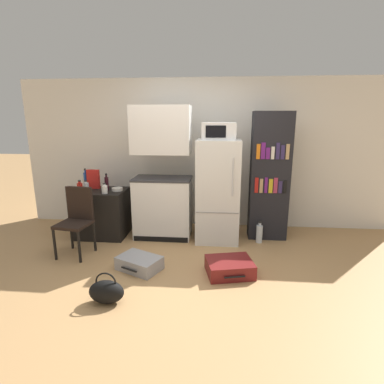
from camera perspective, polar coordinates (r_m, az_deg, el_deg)
ground_plane at (r=3.60m, az=-1.32°, el=-16.54°), size 24.00×24.00×0.00m
wall_back at (r=5.13m, az=3.39°, el=7.18°), size 6.40×0.10×2.47m
side_table at (r=4.97m, az=-16.76°, el=-3.82°), size 0.78×0.61×0.74m
kitchen_hutch at (r=4.60m, az=-5.66°, el=2.58°), size 0.88×0.52×2.01m
refrigerator at (r=4.51m, az=4.91°, el=0.19°), size 0.64×0.64×1.53m
microwave at (r=4.39m, az=5.15°, el=11.49°), size 0.48×0.41×0.24m
bookshelf at (r=4.68m, az=14.54°, el=2.81°), size 0.57×0.31×1.93m
bottle_clear_short at (r=4.89m, az=-19.53°, el=0.99°), size 0.09×0.09×0.16m
bottle_ketchup_red at (r=4.78m, az=-20.57°, el=0.78°), size 0.08×0.08×0.19m
bottle_wine_dark at (r=4.81m, az=-15.94°, el=1.59°), size 0.06×0.06×0.27m
bottle_milk_white at (r=4.64m, az=-16.32°, el=0.52°), size 0.09×0.09×0.15m
bottle_blue_soda at (r=5.12m, az=-19.58°, el=2.24°), size 0.06×0.06×0.31m
bowl at (r=4.78m, az=-14.06°, el=0.53°), size 0.17×0.17×0.05m
cereal_box at (r=5.02m, az=-18.28°, el=2.34°), size 0.19×0.07×0.30m
chair at (r=4.37m, az=-21.06°, el=-4.21°), size 0.45×0.46×0.92m
suitcase_large_flat at (r=3.86m, az=-9.99°, el=-13.18°), size 0.61×0.53×0.16m
suitcase_small_flat at (r=3.73m, az=7.15°, el=-14.02°), size 0.62×0.54×0.17m
handbag at (r=3.30m, az=-15.98°, el=-17.76°), size 0.36×0.20×0.33m
water_bottle_front at (r=4.65m, az=12.70°, el=-7.69°), size 0.09×0.09×0.34m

